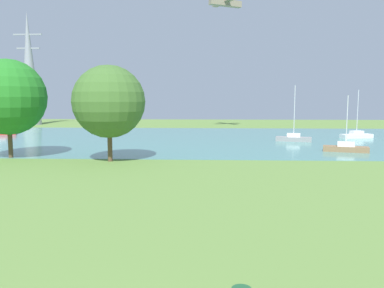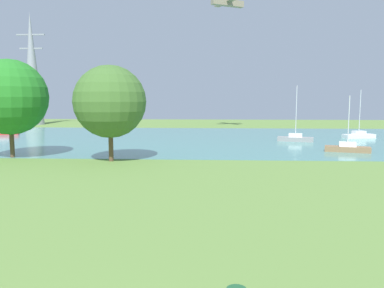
{
  "view_description": "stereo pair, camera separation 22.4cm",
  "coord_description": "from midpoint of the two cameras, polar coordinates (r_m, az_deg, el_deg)",
  "views": [
    {
      "loc": [
        2.32,
        -7.2,
        5.98
      ],
      "look_at": [
        1.06,
        19.6,
        2.79
      ],
      "focal_mm": 36.21,
      "sensor_mm": 36.0,
      "label": 1
    },
    {
      "loc": [
        2.54,
        -7.19,
        5.98
      ],
      "look_at": [
        1.06,
        19.6,
        2.79
      ],
      "focal_mm": 36.21,
      "sensor_mm": 36.0,
      "label": 2
    }
  ],
  "objects": [
    {
      "name": "electricity_pylon",
      "position": [
        95.4,
        -22.44,
        10.2
      ],
      "size": [
        6.4,
        4.4,
        25.01
      ],
      "color": "gray",
      "rests_on": "ground"
    },
    {
      "name": "tree_west_near",
      "position": [
        37.26,
        -11.84,
        6.12
      ],
      "size": [
        6.83,
        6.83,
        9.07
      ],
      "color": "brown",
      "rests_on": "ground"
    },
    {
      "name": "sailboat_gray",
      "position": [
        55.53,
        15.1,
        0.84
      ],
      "size": [
        5.02,
        2.62,
        7.7
      ],
      "color": "gray",
      "rests_on": "water_surface"
    },
    {
      "name": "light_aircraft",
      "position": [
        75.59,
        5.32,
        20.02
      ],
      "size": [
        6.16,
        7.92,
        2.1
      ],
      "color": "gray"
    },
    {
      "name": "water_surface",
      "position": [
        57.55,
        0.72,
        0.82
      ],
      "size": [
        140.0,
        40.0,
        0.02
      ],
      "primitive_type": "cube",
      "color": "teal",
      "rests_on": "ground"
    },
    {
      "name": "sailboat_red",
      "position": [
        70.65,
        -26.01,
        1.59
      ],
      "size": [
        5.03,
        3.0,
        5.26
      ],
      "color": "red",
      "rests_on": "water_surface"
    },
    {
      "name": "ground_plane",
      "position": [
        29.9,
        -1.57,
        -4.77
      ],
      "size": [
        160.0,
        160.0,
        0.0
      ],
      "primitive_type": "plane",
      "color": "olive"
    },
    {
      "name": "sailboat_white",
      "position": [
        63.06,
        23.44,
        1.19
      ],
      "size": [
        5.03,
        2.72,
        7.19
      ],
      "color": "white",
      "rests_on": "water_surface"
    },
    {
      "name": "sailboat_brown",
      "position": [
        46.58,
        22.05,
        -0.54
      ],
      "size": [
        5.03,
        2.81,
        6.25
      ],
      "color": "brown",
      "rests_on": "water_surface"
    },
    {
      "name": "tree_west_far",
      "position": [
        42.85,
        -25.16,
        6.27
      ],
      "size": [
        7.53,
        7.53,
        9.85
      ],
      "color": "brown",
      "rests_on": "ground"
    }
  ]
}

